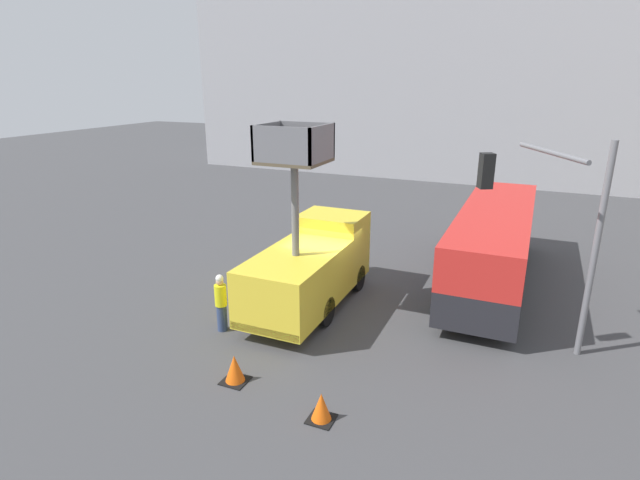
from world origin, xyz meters
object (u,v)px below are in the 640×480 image
utility_truck (310,264)px  road_worker_directing (449,288)px  city_bus (494,241)px  traffic_cone_mid_road (235,369)px  road_worker_near_truck (221,303)px  traffic_cone_near_truck (321,407)px  traffic_light_pole (559,217)px

utility_truck → road_worker_directing: utility_truck is taller
city_bus → traffic_cone_mid_road: 11.22m
road_worker_near_truck → traffic_cone_mid_road: bearing=-116.3°
utility_truck → traffic_cone_near_truck: bearing=-62.9°
utility_truck → road_worker_near_truck: bearing=-123.6°
utility_truck → traffic_cone_mid_road: size_ratio=8.28×
road_worker_near_truck → road_worker_directing: bearing=-33.0°
traffic_cone_mid_road → city_bus: bearing=60.5°
traffic_light_pole → utility_truck: bearing=177.4°
traffic_cone_mid_road → utility_truck: bearing=91.1°
utility_truck → city_bus: size_ratio=0.60×
road_worker_near_truck → traffic_cone_mid_road: road_worker_near_truck is taller
road_worker_near_truck → traffic_cone_near_truck: 5.46m
road_worker_directing → traffic_cone_mid_road: size_ratio=2.31×
road_worker_directing → traffic_cone_mid_road: (-4.41, -6.51, -0.52)m
traffic_cone_near_truck → city_bus: bearing=74.9°
utility_truck → road_worker_near_truck: 3.36m
traffic_light_pole → traffic_cone_near_truck: size_ratio=8.65×
utility_truck → traffic_light_pole: size_ratio=1.03×
road_worker_directing → traffic_light_pole: bearing=172.0°
traffic_light_pole → road_worker_directing: bearing=148.1°
road_worker_near_truck → traffic_cone_mid_road: (1.93, -2.25, -0.60)m
city_bus → road_worker_directing: size_ratio=6.03×
utility_truck → traffic_cone_near_truck: 6.33m
utility_truck → city_bus: bearing=40.0°
road_worker_directing → traffic_cone_near_truck: road_worker_directing is taller
road_worker_directing → city_bus: bearing=-84.9°
traffic_cone_mid_road → traffic_light_pole: bearing=32.4°
city_bus → traffic_light_pole: traffic_light_pole is taller
traffic_light_pole → traffic_cone_mid_road: size_ratio=8.01×
utility_truck → traffic_cone_near_truck: size_ratio=8.94×
city_bus → road_worker_near_truck: size_ratio=5.64×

